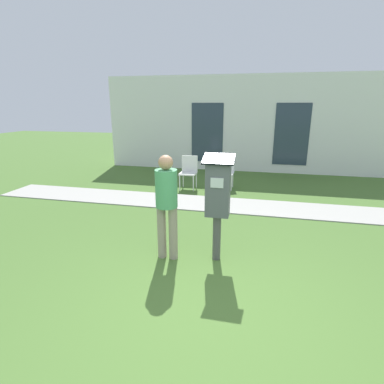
{
  "coord_description": "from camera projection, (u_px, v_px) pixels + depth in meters",
  "views": [
    {
      "loc": [
        0.42,
        -2.81,
        2.26
      ],
      "look_at": [
        -0.49,
        1.19,
        1.05
      ],
      "focal_mm": 28.0,
      "sensor_mm": 36.0,
      "label": 1
    }
  ],
  "objects": [
    {
      "name": "ground_plane",
      "position": [
        211.0,
        313.0,
        3.36
      ],
      "size": [
        40.0,
        40.0,
        0.0
      ],
      "primitive_type": "plane",
      "color": "#476B2D"
    },
    {
      "name": "sidewalk",
      "position": [
        238.0,
        206.0,
        6.89
      ],
      "size": [
        12.0,
        1.1,
        0.02
      ],
      "color": "#A3A099",
      "rests_on": "ground"
    },
    {
      "name": "building_facade",
      "position": [
        249.0,
        124.0,
        10.1
      ],
      "size": [
        10.0,
        0.26,
        3.2
      ],
      "color": "white",
      "rests_on": "ground"
    },
    {
      "name": "parking_meter",
      "position": [
        218.0,
        195.0,
        4.27
      ],
      "size": [
        0.44,
        0.31,
        1.59
      ],
      "color": "#4C4C4C",
      "rests_on": "ground"
    },
    {
      "name": "person_standing",
      "position": [
        167.0,
        200.0,
        4.33
      ],
      "size": [
        0.32,
        0.32,
        1.58
      ],
      "rotation": [
        0.0,
        0.0,
        -0.38
      ],
      "color": "gray",
      "rests_on": "ground"
    },
    {
      "name": "outdoor_chair_left",
      "position": [
        189.0,
        169.0,
        8.23
      ],
      "size": [
        0.44,
        0.44,
        0.9
      ],
      "rotation": [
        0.0,
        0.0,
        -0.0
      ],
      "color": "white",
      "rests_on": "ground"
    },
    {
      "name": "outdoor_chair_middle",
      "position": [
        226.0,
        169.0,
        8.27
      ],
      "size": [
        0.44,
        0.44,
        0.9
      ],
      "rotation": [
        0.0,
        0.0,
        0.04
      ],
      "color": "white",
      "rests_on": "ground"
    }
  ]
}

